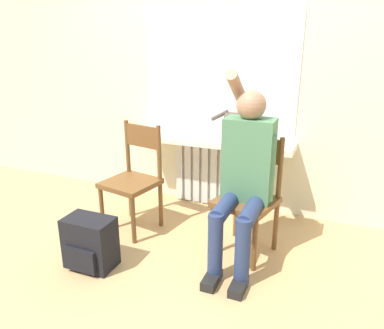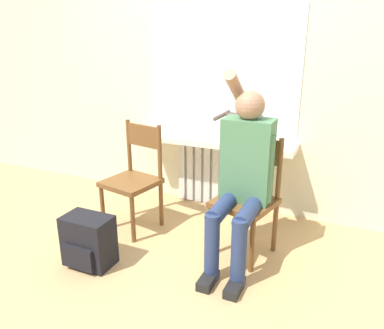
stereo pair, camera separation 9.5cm
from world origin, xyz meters
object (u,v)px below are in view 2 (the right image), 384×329
Objects in this scene: person at (243,172)px; chair_right at (248,196)px; backpack at (88,241)px; chair_left at (134,177)px; cat at (244,122)px.

chair_right is at bearing 84.98° from person.
person reaches higher than backpack.
person is 1.18m from backpack.
backpack is at bearing -78.27° from chair_left.
chair_right is 2.41× the size of backpack.
backpack is (-0.95, -0.62, -0.26)m from chair_right.
cat is 1.25× the size of backpack.
chair_left is 0.68m from backpack.
chair_left is 2.41× the size of backpack.
cat is (0.73, 0.60, 0.40)m from chair_left.
chair_right is 0.24m from person.
chair_left is 0.96m from chair_right.
chair_left is 0.98m from person.
chair_right is (0.96, -0.00, 0.00)m from chair_left.
person reaches higher than cat.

